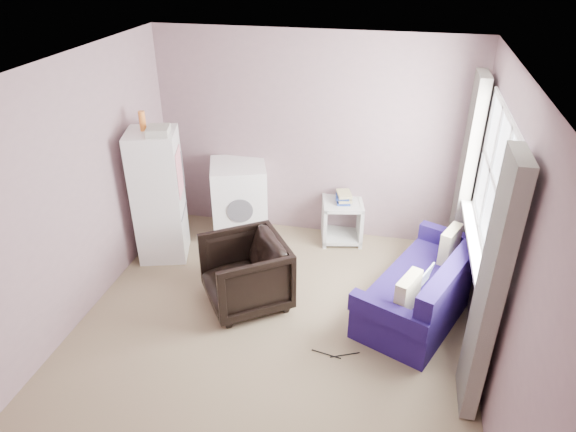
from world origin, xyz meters
The scene contains 8 objects.
room centered at (0.02, 0.01, 1.25)m, with size 3.84×4.24×2.54m.
armchair centered at (-0.36, 0.45, 0.40)m, with size 0.78×0.73×0.81m, color black.
fridge centered at (-1.58, 1.13, 0.78)m, with size 0.66×0.66×1.76m.
washing_machine centered at (-0.86, 1.84, 0.49)m, with size 0.84×0.84×0.94m.
side_table centered at (0.44, 1.92, 0.31)m, with size 0.57×0.57×0.66m.
sofa centered at (1.46, 0.71, 0.28)m, with size 1.38×1.86×0.76m.
window_dressing centered at (1.78, 0.70, 1.11)m, with size 0.17×2.62×2.18m.
floor_cables centered at (0.66, -0.12, 0.01)m, with size 0.44×0.13×0.01m.
Camera 1 is at (1.00, -3.64, 3.40)m, focal length 32.00 mm.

